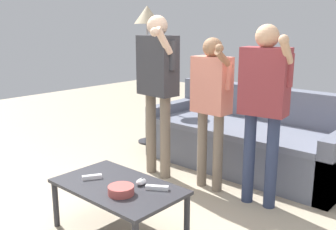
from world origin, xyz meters
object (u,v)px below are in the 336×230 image
(player_left, at_px, (157,78))
(game_remote_wand_far, at_px, (92,177))
(floor_lamp, at_px, (147,26))
(coffee_table, at_px, (118,191))
(snack_bowl, at_px, (121,190))
(game_remote_wand_near, at_px, (157,188))
(game_remote_nunchuk, at_px, (141,182))
(player_right, at_px, (264,95))
(player_center, at_px, (211,96))
(couch, at_px, (247,140))

(player_left, height_order, game_remote_wand_far, player_left)
(floor_lamp, distance_m, game_remote_wand_far, 2.47)
(coffee_table, relative_size, snack_bowl, 5.29)
(game_remote_wand_near, bearing_deg, snack_bowl, -121.21)
(game_remote_nunchuk, xyz_separation_m, player_right, (0.41, 1.01, 0.55))
(player_center, bearing_deg, game_remote_wand_far, -101.85)
(snack_bowl, distance_m, floor_lamp, 2.69)
(player_left, height_order, game_remote_wand_near, player_left)
(couch, height_order, coffee_table, couch)
(player_left, height_order, player_right, player_left)
(coffee_table, height_order, snack_bowl, snack_bowl)
(snack_bowl, xyz_separation_m, game_remote_wand_near, (0.13, 0.22, -0.01))
(game_remote_nunchuk, xyz_separation_m, player_left, (-0.71, 0.93, 0.60))
(game_remote_nunchuk, height_order, game_remote_wand_near, game_remote_nunchuk)
(coffee_table, relative_size, game_remote_nunchuk, 10.88)
(couch, xyz_separation_m, coffee_table, (0.03, -1.88, 0.05))
(couch, relative_size, snack_bowl, 11.86)
(couch, relative_size, player_center, 1.51)
(coffee_table, bearing_deg, game_remote_wand_far, -166.17)
(snack_bowl, xyz_separation_m, floor_lamp, (-1.59, 1.87, 1.09))
(game_remote_nunchuk, bearing_deg, player_right, 68.09)
(player_left, bearing_deg, player_center, 7.39)
(snack_bowl, xyz_separation_m, player_center, (-0.12, 1.21, 0.47))
(couch, distance_m, player_left, 1.24)
(player_center, height_order, game_remote_wand_near, player_center)
(coffee_table, xyz_separation_m, floor_lamp, (-1.45, 1.78, 1.17))
(floor_lamp, height_order, player_left, floor_lamp)
(couch, relative_size, player_left, 1.33)
(game_remote_wand_near, bearing_deg, floor_lamp, 136.09)
(floor_lamp, height_order, game_remote_wand_far, floor_lamp)
(coffee_table, height_order, floor_lamp, floor_lamp)
(couch, xyz_separation_m, snack_bowl, (0.16, -1.97, 0.12))
(floor_lamp, bearing_deg, player_right, -18.34)
(snack_bowl, bearing_deg, floor_lamp, 130.25)
(couch, bearing_deg, player_right, -53.33)
(couch, bearing_deg, snack_bowl, -85.28)
(snack_bowl, xyz_separation_m, game_remote_wand_far, (-0.37, 0.03, -0.01))
(game_remote_nunchuk, height_order, player_right, player_right)
(coffee_table, bearing_deg, floor_lamp, 129.11)
(game_remote_wand_near, bearing_deg, game_remote_wand_far, -159.55)
(coffee_table, bearing_deg, player_right, 64.68)
(snack_bowl, height_order, player_center, player_center)
(snack_bowl, distance_m, player_left, 1.47)
(player_left, relative_size, player_center, 1.14)
(player_left, xyz_separation_m, player_center, (0.60, 0.08, -0.12))
(player_right, bearing_deg, player_left, -175.68)
(game_remote_nunchuk, height_order, game_remote_wand_far, game_remote_nunchuk)
(couch, xyz_separation_m, player_left, (-0.55, -0.84, 0.72))
(couch, bearing_deg, coffee_table, -89.18)
(floor_lamp, distance_m, player_center, 1.72)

